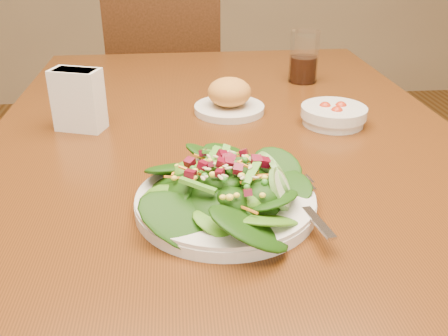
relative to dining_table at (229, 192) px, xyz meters
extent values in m
cube|color=#56290D|center=(0.00, 0.00, 0.08)|extent=(0.90, 1.40, 0.04)
cylinder|color=#482410|center=(-0.39, 0.64, -0.29)|extent=(0.07, 0.07, 0.71)
cylinder|color=#482410|center=(0.39, 0.64, -0.29)|extent=(0.07, 0.07, 0.71)
cube|color=#482410|center=(-0.13, 1.12, -0.22)|extent=(0.42, 0.42, 0.04)
cylinder|color=#482410|center=(0.05, 1.30, -0.45)|extent=(0.04, 0.04, 0.41)
cylinder|color=#482410|center=(-0.31, 1.29, -0.45)|extent=(0.04, 0.04, 0.41)
cylinder|color=#482410|center=(0.05, 0.94, -0.45)|extent=(0.04, 0.04, 0.41)
cylinder|color=#482410|center=(-0.31, 0.94, -0.45)|extent=(0.04, 0.04, 0.41)
cube|color=#482410|center=(-0.13, 0.92, 0.02)|extent=(0.40, 0.03, 0.46)
cylinder|color=silver|center=(-0.03, -0.23, 0.11)|extent=(0.25, 0.25, 0.02)
ellipsoid|color=#163408|center=(-0.03, -0.23, 0.14)|extent=(0.17, 0.17, 0.04)
cube|color=silver|center=(0.08, -0.26, 0.12)|extent=(0.05, 0.18, 0.01)
cylinder|color=silver|center=(0.02, 0.16, 0.11)|extent=(0.15, 0.15, 0.01)
ellipsoid|color=orange|center=(0.02, 0.16, 0.15)|extent=(0.09, 0.09, 0.06)
cylinder|color=silver|center=(0.22, 0.08, 0.12)|extent=(0.13, 0.13, 0.04)
sphere|color=#B42A13|center=(0.23, 0.09, 0.13)|extent=(0.03, 0.03, 0.03)
sphere|color=#B42A13|center=(0.20, 0.09, 0.13)|extent=(0.03, 0.03, 0.03)
sphere|color=#B42A13|center=(0.22, 0.06, 0.13)|extent=(0.03, 0.03, 0.03)
cylinder|color=silver|center=(0.22, 0.37, 0.16)|extent=(0.07, 0.07, 0.13)
cylinder|color=black|center=(0.22, 0.37, 0.13)|extent=(0.06, 0.06, 0.06)
cube|color=white|center=(-0.28, 0.10, 0.16)|extent=(0.10, 0.08, 0.12)
cube|color=white|center=(-0.28, 0.10, 0.17)|extent=(0.09, 0.06, 0.10)
camera|label=1|loc=(-0.09, -0.82, 0.47)|focal=40.00mm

